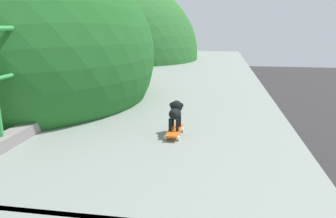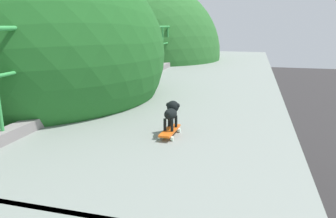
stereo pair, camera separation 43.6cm
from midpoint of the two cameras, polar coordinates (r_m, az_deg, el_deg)
The scene contains 6 objects.
city_bus at distance 25.23m, azimuth -14.95°, elevation 1.74°, with size 2.51×11.51×3.08m.
roadside_tree_mid at distance 6.64m, azimuth -27.73°, elevation 8.14°, with size 5.18×5.18×8.74m.
roadside_tree_far at distance 13.21m, azimuth -8.48°, elevation 9.69°, with size 5.78×5.78×8.95m.
roadside_tree_farthest at distance 17.81m, azimuth -5.24°, elevation 11.13°, with size 4.10×4.10×7.95m.
toy_skateboard at distance 3.87m, azimuth -2.04°, elevation -4.01°, with size 0.19×0.50×0.08m.
small_dog at distance 3.87m, azimuth -1.85°, elevation -0.46°, with size 0.18×0.36×0.33m.
Camera 1 is at (2.05, -0.17, 7.24)m, focal length 33.74 mm.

